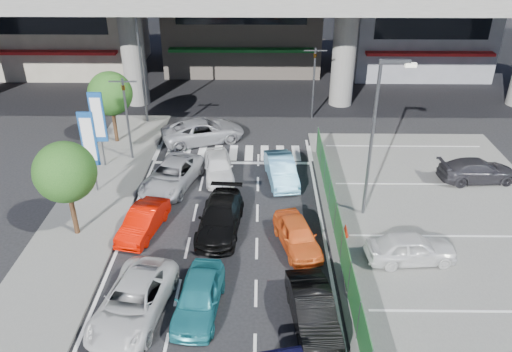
{
  "coord_description": "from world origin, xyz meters",
  "views": [
    {
      "loc": [
        1.79,
        -15.53,
        13.96
      ],
      "look_at": [
        1.53,
        5.92,
        2.21
      ],
      "focal_mm": 35.0,
      "sensor_mm": 36.0,
      "label": 1
    }
  ],
  "objects_px": {
    "street_lamp_right": "(377,128)",
    "wagon_silver_front_left": "(172,175)",
    "traffic_light_left": "(125,99)",
    "parked_sedan_dgrey": "(478,171)",
    "signboard_far": "(98,120)",
    "tree_near": "(65,172)",
    "taxi_teal_mid": "(199,296)",
    "hatch_black_mid_right": "(313,310)",
    "taxi_orange_left": "(143,221)",
    "taxi_orange_right": "(297,235)",
    "kei_truck_front_right": "(281,170)",
    "crossing_wagon_silver": "(203,131)",
    "street_lamp_left": "(143,57)",
    "sedan_white_mid_left": "(133,301)",
    "signboard_near": "(89,142)",
    "traffic_cone": "(345,230)",
    "parked_sedan_white": "(411,248)",
    "traffic_light_right": "(315,66)",
    "tree_far": "(110,94)",
    "sedan_white_front_mid": "(218,166)",
    "sedan_black_mid": "(220,217)"
  },
  "relations": [
    {
      "from": "tree_far",
      "to": "sedan_white_mid_left",
      "type": "bearing_deg",
      "value": -73.24
    },
    {
      "from": "parked_sedan_dgrey",
      "to": "sedan_white_mid_left",
      "type": "bearing_deg",
      "value": 117.36
    },
    {
      "from": "signboard_far",
      "to": "tree_near",
      "type": "xyz_separation_m",
      "value": [
        0.6,
        -6.99,
        0.32
      ]
    },
    {
      "from": "taxi_orange_left",
      "to": "kei_truck_front_right",
      "type": "bearing_deg",
      "value": 49.98
    },
    {
      "from": "taxi_teal_mid",
      "to": "parked_sedan_dgrey",
      "type": "bearing_deg",
      "value": 40.81
    },
    {
      "from": "traffic_light_right",
      "to": "street_lamp_right",
      "type": "xyz_separation_m",
      "value": [
        1.67,
        -13.0,
        0.83
      ]
    },
    {
      "from": "traffic_light_right",
      "to": "parked_sedan_white",
      "type": "relative_size",
      "value": 1.32
    },
    {
      "from": "kei_truck_front_right",
      "to": "tree_near",
      "type": "bearing_deg",
      "value": -159.24
    },
    {
      "from": "traffic_light_right",
      "to": "street_lamp_left",
      "type": "height_order",
      "value": "street_lamp_left"
    },
    {
      "from": "taxi_orange_left",
      "to": "tree_far",
      "type": "bearing_deg",
      "value": 123.43
    },
    {
      "from": "traffic_light_left",
      "to": "parked_sedan_dgrey",
      "type": "xyz_separation_m",
      "value": [
        20.23,
        -2.53,
        -3.24
      ]
    },
    {
      "from": "taxi_orange_left",
      "to": "sedan_white_front_mid",
      "type": "distance_m",
      "value": 6.45
    },
    {
      "from": "signboard_near",
      "to": "signboard_far",
      "type": "bearing_deg",
      "value": 97.59
    },
    {
      "from": "traffic_light_left",
      "to": "street_lamp_left",
      "type": "height_order",
      "value": "street_lamp_left"
    },
    {
      "from": "sedan_white_mid_left",
      "to": "parked_sedan_dgrey",
      "type": "relative_size",
      "value": 1.13
    },
    {
      "from": "taxi_teal_mid",
      "to": "hatch_black_mid_right",
      "type": "distance_m",
      "value": 4.38
    },
    {
      "from": "street_lamp_left",
      "to": "parked_sedan_white",
      "type": "distance_m",
      "value": 21.99
    },
    {
      "from": "traffic_light_left",
      "to": "taxi_orange_left",
      "type": "relative_size",
      "value": 1.37
    },
    {
      "from": "taxi_orange_left",
      "to": "taxi_orange_right",
      "type": "distance_m",
      "value": 7.37
    },
    {
      "from": "hatch_black_mid_right",
      "to": "taxi_orange_right",
      "type": "relative_size",
      "value": 1.1
    },
    {
      "from": "crossing_wagon_silver",
      "to": "hatch_black_mid_right",
      "type": "bearing_deg",
      "value": 178.01
    },
    {
      "from": "tree_near",
      "to": "sedan_white_mid_left",
      "type": "xyz_separation_m",
      "value": [
        3.96,
        -5.29,
        -2.7
      ]
    },
    {
      "from": "signboard_near",
      "to": "parked_sedan_dgrey",
      "type": "bearing_deg",
      "value": 3.99
    },
    {
      "from": "taxi_orange_left",
      "to": "parked_sedan_dgrey",
      "type": "relative_size",
      "value": 0.86
    },
    {
      "from": "crossing_wagon_silver",
      "to": "parked_sedan_dgrey",
      "type": "height_order",
      "value": "crossing_wagon_silver"
    },
    {
      "from": "tree_far",
      "to": "taxi_orange_right",
      "type": "relative_size",
      "value": 1.26
    },
    {
      "from": "sedan_white_mid_left",
      "to": "hatch_black_mid_right",
      "type": "distance_m",
      "value": 6.79
    },
    {
      "from": "traffic_light_right",
      "to": "street_lamp_left",
      "type": "bearing_deg",
      "value": -175.17
    },
    {
      "from": "taxi_teal_mid",
      "to": "traffic_cone",
      "type": "bearing_deg",
      "value": 42.85
    },
    {
      "from": "tree_near",
      "to": "hatch_black_mid_right",
      "type": "height_order",
      "value": "tree_near"
    },
    {
      "from": "street_lamp_left",
      "to": "parked_sedan_dgrey",
      "type": "bearing_deg",
      "value": -22.72
    },
    {
      "from": "wagon_silver_front_left",
      "to": "kei_truck_front_right",
      "type": "bearing_deg",
      "value": 21.57
    },
    {
      "from": "hatch_black_mid_right",
      "to": "parked_sedan_dgrey",
      "type": "xyz_separation_m",
      "value": [
        10.3,
        11.14,
        0.01
      ]
    },
    {
      "from": "tree_far",
      "to": "parked_sedan_dgrey",
      "type": "relative_size",
      "value": 1.09
    },
    {
      "from": "sedan_black_mid",
      "to": "crossing_wagon_silver",
      "type": "relative_size",
      "value": 0.88
    },
    {
      "from": "traffic_light_right",
      "to": "parked_sedan_dgrey",
      "type": "height_order",
      "value": "traffic_light_right"
    },
    {
      "from": "signboard_far",
      "to": "taxi_orange_right",
      "type": "relative_size",
      "value": 1.24
    },
    {
      "from": "taxi_teal_mid",
      "to": "kei_truck_front_right",
      "type": "bearing_deg",
      "value": 76.66
    },
    {
      "from": "kei_truck_front_right",
      "to": "parked_sedan_dgrey",
      "type": "relative_size",
      "value": 0.95
    },
    {
      "from": "street_lamp_right",
      "to": "taxi_orange_left",
      "type": "bearing_deg",
      "value": -170.86
    },
    {
      "from": "street_lamp_left",
      "to": "traffic_cone",
      "type": "distance_m",
      "value": 19.07
    },
    {
      "from": "street_lamp_right",
      "to": "sedan_white_mid_left",
      "type": "relative_size",
      "value": 1.61
    },
    {
      "from": "traffic_light_right",
      "to": "traffic_cone",
      "type": "distance_m",
      "value": 15.49
    },
    {
      "from": "street_lamp_left",
      "to": "kei_truck_front_right",
      "type": "relative_size",
      "value": 1.91
    },
    {
      "from": "street_lamp_right",
      "to": "wagon_silver_front_left",
      "type": "height_order",
      "value": "street_lamp_right"
    },
    {
      "from": "signboard_far",
      "to": "taxi_teal_mid",
      "type": "bearing_deg",
      "value": -59.64
    },
    {
      "from": "signboard_far",
      "to": "taxi_teal_mid",
      "type": "relative_size",
      "value": 1.16
    },
    {
      "from": "sedan_white_mid_left",
      "to": "traffic_cone",
      "type": "height_order",
      "value": "sedan_white_mid_left"
    },
    {
      "from": "crossing_wagon_silver",
      "to": "parked_sedan_white",
      "type": "xyz_separation_m",
      "value": [
        10.44,
        -12.58,
        -0.02
      ]
    },
    {
      "from": "kei_truck_front_right",
      "to": "crossing_wagon_silver",
      "type": "distance_m",
      "value": 7.26
    }
  ]
}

